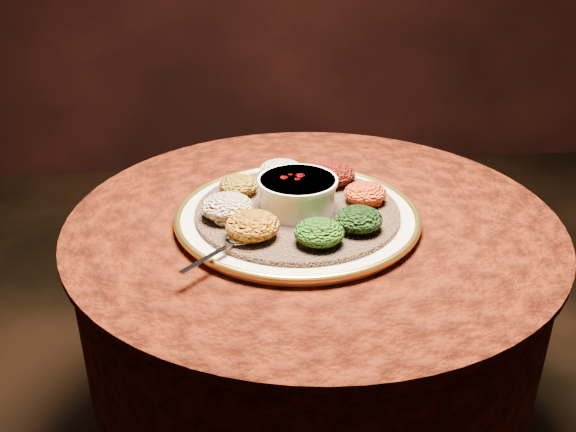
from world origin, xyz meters
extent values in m
cylinder|color=black|center=(0.00, 0.00, 0.34)|extent=(0.12, 0.12, 0.68)
cylinder|color=black|center=(0.00, 0.00, 0.70)|extent=(0.80, 0.80, 0.04)
cylinder|color=#471306|center=(0.00, 0.00, 0.56)|extent=(0.93, 0.93, 0.34)
cylinder|color=#471306|center=(0.00, 0.00, 0.73)|extent=(0.96, 0.96, 0.01)
cylinder|color=silver|center=(-0.03, -0.02, 0.74)|extent=(0.51, 0.51, 0.02)
torus|color=gold|center=(-0.03, -0.02, 0.75)|extent=(0.47, 0.47, 0.01)
cylinder|color=brown|center=(-0.03, -0.02, 0.76)|extent=(0.41, 0.41, 0.01)
cylinder|color=white|center=(-0.03, -0.02, 0.79)|extent=(0.14, 0.14, 0.06)
cylinder|color=white|center=(-0.03, -0.02, 0.82)|extent=(0.15, 0.15, 0.01)
cylinder|color=#530406|center=(-0.03, -0.02, 0.81)|extent=(0.12, 0.12, 0.01)
ellipsoid|color=silver|center=(-0.15, -0.14, 0.77)|extent=(0.05, 0.04, 0.01)
cube|color=silver|center=(-0.20, -0.19, 0.77)|extent=(0.10, 0.10, 0.00)
ellipsoid|color=silver|center=(-0.05, 0.11, 0.78)|extent=(0.09, 0.09, 0.04)
ellipsoid|color=black|center=(0.05, 0.09, 0.78)|extent=(0.10, 0.09, 0.05)
ellipsoid|color=orange|center=(0.10, -0.01, 0.78)|extent=(0.08, 0.08, 0.04)
ellipsoid|color=black|center=(0.06, -0.11, 0.78)|extent=(0.09, 0.08, 0.04)
ellipsoid|color=maroon|center=(-0.01, -0.15, 0.78)|extent=(0.09, 0.08, 0.04)
ellipsoid|color=#BB6D10|center=(-0.12, -0.12, 0.79)|extent=(0.10, 0.09, 0.05)
ellipsoid|color=#790707|center=(-0.17, -0.04, 0.78)|extent=(0.10, 0.09, 0.05)
ellipsoid|color=#996B12|center=(-0.14, 0.06, 0.78)|extent=(0.08, 0.08, 0.04)
camera|label=1|loc=(-0.17, -1.10, 1.31)|focal=40.00mm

